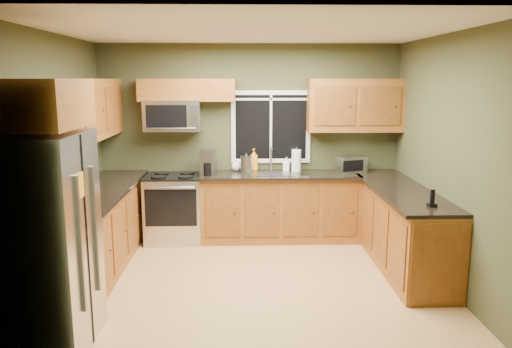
{
  "coord_description": "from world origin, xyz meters",
  "views": [
    {
      "loc": [
        -0.11,
        -5.24,
        2.22
      ],
      "look_at": [
        0.05,
        0.35,
        1.15
      ],
      "focal_mm": 35.0,
      "sensor_mm": 36.0,
      "label": 1
    }
  ],
  "objects_px": {
    "refrigerator": "(43,243)",
    "toaster_oven": "(351,164)",
    "cordless_phone": "(432,201)",
    "range": "(174,208)",
    "coffee_maker": "(208,163)",
    "kettle": "(246,163)",
    "soap_bottle_c": "(236,165)",
    "soap_bottle_a": "(254,160)",
    "paper_towel_roll": "(296,161)",
    "microwave": "(173,115)",
    "soap_bottle_b": "(286,164)"
  },
  "relations": [
    {
      "from": "coffee_maker",
      "to": "soap_bottle_a",
      "type": "relative_size",
      "value": 1.06
    },
    {
      "from": "soap_bottle_c",
      "to": "cordless_phone",
      "type": "xyz_separation_m",
      "value": [
        2.01,
        -2.07,
        -0.03
      ]
    },
    {
      "from": "kettle",
      "to": "soap_bottle_c",
      "type": "bearing_deg",
      "value": 134.17
    },
    {
      "from": "range",
      "to": "soap_bottle_c",
      "type": "height_order",
      "value": "soap_bottle_c"
    },
    {
      "from": "refrigerator",
      "to": "microwave",
      "type": "distance_m",
      "value": 3.1
    },
    {
      "from": "toaster_oven",
      "to": "kettle",
      "type": "distance_m",
      "value": 1.46
    },
    {
      "from": "microwave",
      "to": "kettle",
      "type": "bearing_deg",
      "value": -3.01
    },
    {
      "from": "soap_bottle_c",
      "to": "kettle",
      "type": "bearing_deg",
      "value": -45.83
    },
    {
      "from": "coffee_maker",
      "to": "soap_bottle_b",
      "type": "bearing_deg",
      "value": 13.38
    },
    {
      "from": "soap_bottle_c",
      "to": "range",
      "type": "bearing_deg",
      "value": -164.96
    },
    {
      "from": "kettle",
      "to": "refrigerator",
      "type": "bearing_deg",
      "value": -120.63
    },
    {
      "from": "range",
      "to": "kettle",
      "type": "distance_m",
      "value": 1.17
    },
    {
      "from": "kettle",
      "to": "cordless_phone",
      "type": "bearing_deg",
      "value": -45.8
    },
    {
      "from": "soap_bottle_c",
      "to": "cordless_phone",
      "type": "bearing_deg",
      "value": -45.8
    },
    {
      "from": "soap_bottle_c",
      "to": "coffee_maker",
      "type": "bearing_deg",
      "value": -145.51
    },
    {
      "from": "range",
      "to": "microwave",
      "type": "bearing_deg",
      "value": 90.02
    },
    {
      "from": "cordless_phone",
      "to": "range",
      "type": "bearing_deg",
      "value": 147.34
    },
    {
      "from": "coffee_maker",
      "to": "soap_bottle_c",
      "type": "bearing_deg",
      "value": 34.49
    },
    {
      "from": "soap_bottle_a",
      "to": "paper_towel_roll",
      "type": "bearing_deg",
      "value": -6.8
    },
    {
      "from": "refrigerator",
      "to": "soap_bottle_c",
      "type": "relative_size",
      "value": 10.63
    },
    {
      "from": "range",
      "to": "paper_towel_roll",
      "type": "bearing_deg",
      "value": 5.37
    },
    {
      "from": "soap_bottle_a",
      "to": "cordless_phone",
      "type": "xyz_separation_m",
      "value": [
        1.76,
        -2.07,
        -0.1
      ]
    },
    {
      "from": "refrigerator",
      "to": "range",
      "type": "distance_m",
      "value": 2.89
    },
    {
      "from": "coffee_maker",
      "to": "soap_bottle_a",
      "type": "distance_m",
      "value": 0.68
    },
    {
      "from": "soap_bottle_c",
      "to": "cordless_phone",
      "type": "height_order",
      "value": "cordless_phone"
    },
    {
      "from": "toaster_oven",
      "to": "kettle",
      "type": "relative_size",
      "value": 1.49
    },
    {
      "from": "refrigerator",
      "to": "paper_towel_roll",
      "type": "xyz_separation_m",
      "value": [
        2.39,
        2.93,
        0.19
      ]
    },
    {
      "from": "range",
      "to": "soap_bottle_c",
      "type": "bearing_deg",
      "value": 15.04
    },
    {
      "from": "kettle",
      "to": "paper_towel_roll",
      "type": "bearing_deg",
      "value": 6.22
    },
    {
      "from": "paper_towel_roll",
      "to": "soap_bottle_c",
      "type": "height_order",
      "value": "paper_towel_roll"
    },
    {
      "from": "range",
      "to": "kettle",
      "type": "relative_size",
      "value": 3.28
    },
    {
      "from": "refrigerator",
      "to": "toaster_oven",
      "type": "height_order",
      "value": "refrigerator"
    },
    {
      "from": "range",
      "to": "toaster_oven",
      "type": "distance_m",
      "value": 2.53
    },
    {
      "from": "kettle",
      "to": "soap_bottle_c",
      "type": "distance_m",
      "value": 0.21
    },
    {
      "from": "soap_bottle_a",
      "to": "soap_bottle_c",
      "type": "xyz_separation_m",
      "value": [
        -0.25,
        0.0,
        -0.07
      ]
    },
    {
      "from": "range",
      "to": "paper_towel_roll",
      "type": "height_order",
      "value": "paper_towel_roll"
    },
    {
      "from": "soap_bottle_a",
      "to": "soap_bottle_b",
      "type": "distance_m",
      "value": 0.47
    },
    {
      "from": "range",
      "to": "coffee_maker",
      "type": "relative_size",
      "value": 2.82
    },
    {
      "from": "kettle",
      "to": "soap_bottle_a",
      "type": "xyz_separation_m",
      "value": [
        0.11,
        0.15,
        0.03
      ]
    },
    {
      "from": "microwave",
      "to": "soap_bottle_b",
      "type": "height_order",
      "value": "microwave"
    },
    {
      "from": "refrigerator",
      "to": "soap_bottle_b",
      "type": "relative_size",
      "value": 9.45
    },
    {
      "from": "cordless_phone",
      "to": "soap_bottle_a",
      "type": "bearing_deg",
      "value": 130.41
    },
    {
      "from": "microwave",
      "to": "soap_bottle_b",
      "type": "bearing_deg",
      "value": 3.44
    },
    {
      "from": "refrigerator",
      "to": "cordless_phone",
      "type": "relative_size",
      "value": 10.05
    },
    {
      "from": "microwave",
      "to": "soap_bottle_a",
      "type": "bearing_deg",
      "value": 4.86
    },
    {
      "from": "cordless_phone",
      "to": "refrigerator",
      "type": "bearing_deg",
      "value": -165.37
    },
    {
      "from": "range",
      "to": "coffee_maker",
      "type": "xyz_separation_m",
      "value": [
        0.48,
        -0.03,
        0.63
      ]
    },
    {
      "from": "range",
      "to": "soap_bottle_b",
      "type": "bearing_deg",
      "value": 8.35
    },
    {
      "from": "kettle",
      "to": "cordless_phone",
      "type": "relative_size",
      "value": 1.6
    },
    {
      "from": "microwave",
      "to": "toaster_oven",
      "type": "relative_size",
      "value": 1.78
    }
  ]
}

